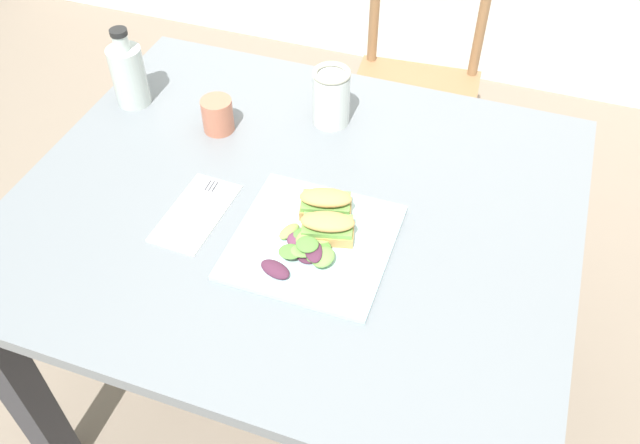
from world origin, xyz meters
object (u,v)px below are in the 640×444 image
Objects in this scene: sandwich_half_front at (327,227)px; mason_jar_iced_tea at (331,99)px; fork_on_napkin at (199,206)px; chair_wooden_far at (414,90)px; bottle_cold_brew at (129,78)px; cup_extra_side at (218,115)px; plate_lunch at (313,242)px; sandwich_half_back at (326,203)px; dining_table at (296,242)px.

mason_jar_iced_tea reaches higher than sandwich_half_front.
fork_on_napkin is at bearing -179.85° from sandwich_half_front.
mason_jar_iced_tea is at bearing -97.63° from chair_wooden_far.
chair_wooden_far is at bearing 82.37° from mason_jar_iced_tea.
bottle_cold_brew is 2.43× the size of cup_extra_side.
chair_wooden_far is 0.71m from mason_jar_iced_tea.
plate_lunch is 0.08m from sandwich_half_back.
dining_table is 0.34m from cup_extra_side.
sandwich_half_back is (0.08, -0.02, 0.16)m from dining_table.
chair_wooden_far is at bearing 76.05° from fork_on_napkin.
fork_on_napkin is 0.42m from bottle_cold_brew.
chair_wooden_far is 4.69× the size of fork_on_napkin.
cup_extra_side reaches higher than sandwich_half_back.
dining_table is 8.34× the size of mason_jar_iced_tea.
cup_extra_side is at bearing 141.01° from plate_lunch.
mason_jar_iced_tea reaches higher than fork_on_napkin.
cup_extra_side reaches higher than plate_lunch.
fork_on_napkin is 0.40m from mason_jar_iced_tea.
sandwich_half_back is at bearing -89.44° from chair_wooden_far.
bottle_cold_brew is 0.24m from cup_extra_side.
sandwich_half_front is (0.02, 0.02, 0.03)m from plate_lunch.
dining_table is 0.21m from sandwich_half_front.
dining_table is 5.93× the size of bottle_cold_brew.
bottle_cold_brew is at bearing 173.14° from cup_extra_side.
sandwich_half_front is 1.00× the size of sandwich_half_back.
plate_lunch is 0.42m from cup_extra_side.
chair_wooden_far is 1.02m from sandwich_half_front.
bottle_cold_brew reaches higher than dining_table.
bottle_cold_brew is (-0.58, 0.27, 0.03)m from sandwich_half_front.
sandwich_half_back reaches higher than plate_lunch.
cup_extra_side is (-0.25, 0.16, 0.16)m from dining_table.
chair_wooden_far is 0.85m from cup_extra_side.
plate_lunch is at bearing -27.37° from bottle_cold_brew.
plate_lunch is 3.77× the size of cup_extra_side.
mason_jar_iced_tea is at bearing 66.15° from fork_on_napkin.
bottle_cold_brew is at bearing 138.46° from fork_on_napkin.
chair_wooden_far reaches higher than sandwich_half_back.
mason_jar_iced_tea reaches higher than cup_extra_side.
mason_jar_iced_tea is (-0.09, 0.30, 0.02)m from sandwich_half_back.
fork_on_napkin is at bearing -154.59° from dining_table.
sandwich_half_front is 0.06m from sandwich_half_back.
chair_wooden_far is 4.53× the size of bottle_cold_brew.
bottle_cold_brew is 0.48m from mason_jar_iced_tea.
dining_table is at bearing -33.58° from cup_extra_side.
dining_table is 10.16× the size of sandwich_half_back.
bottle_cold_brew is at bearing 154.83° from sandwich_half_front.
sandwich_half_front is 0.43m from cup_extra_side.
sandwich_half_front is 1.42× the size of cup_extra_side.
chair_wooden_far is 0.96m from bottle_cold_brew.
fork_on_napkin is 2.35× the size of cup_extra_side.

